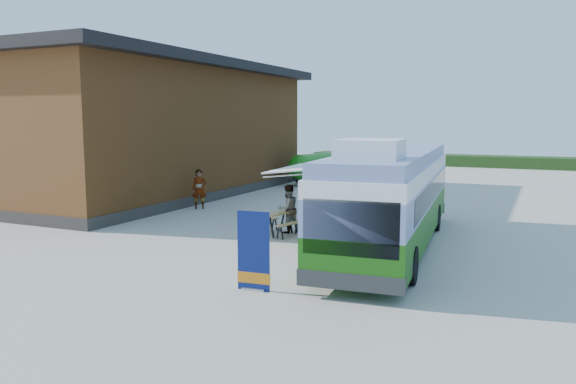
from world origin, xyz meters
The scene contains 10 objects.
ground centered at (0.00, 0.00, 0.00)m, with size 100.00×100.00×0.00m, color #BCB7AD.
barn centered at (-10.50, 10.00, 3.59)m, with size 9.60×21.20×7.50m.
hedge centered at (8.00, 38.00, 0.50)m, with size 40.00×3.00×1.00m, color #264419.
bus centered at (4.81, 2.17, 1.80)m, with size 3.72×12.46×3.77m.
awning centered at (2.32, 2.08, 2.75)m, with size 2.96×4.36×0.52m.
banner centered at (2.86, -3.91, 0.83)m, with size 0.88×0.24×2.03m.
picnic_table centered at (0.39, 2.54, 0.62)m, with size 1.73×1.62×0.83m.
person_a centered at (-5.70, 6.52, 0.96)m, with size 0.70×0.46×1.92m, color #999999.
person_b centered at (0.59, 3.07, 0.92)m, with size 0.89×0.70×1.84m, color #999999.
slurry_tanker centered at (-4.39, 18.73, 1.19)m, with size 2.80×5.37×2.06m.
Camera 1 is at (9.41, -16.02, 4.30)m, focal length 35.00 mm.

